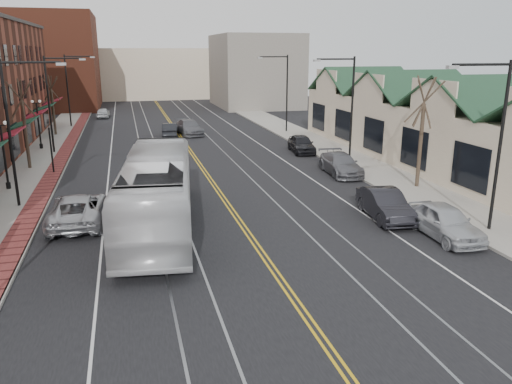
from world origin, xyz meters
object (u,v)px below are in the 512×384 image
transit_bus (158,192)px  parked_car_b (385,204)px  parked_car_c (341,164)px  parked_car_d (302,144)px  parked_suv (78,209)px  parked_car_a (445,221)px

transit_bus → parked_car_b: size_ratio=2.87×
parked_car_c → parked_car_d: 8.25m
parked_car_b → parked_car_d: (1.80, 17.92, -0.01)m
parked_suv → parked_car_a: parked_car_a is taller
parked_suv → parked_car_c: bearing=-157.5°
parked_car_d → parked_suv: bearing=-133.3°
parked_car_b → parked_car_c: (1.80, 9.67, -0.03)m
parked_car_a → transit_bus: bearing=161.5°
transit_bus → parked_suv: bearing=-15.1°
parked_suv → parked_car_d: 22.76m
parked_car_b → parked_car_a: bearing=-60.2°
parked_car_c → parked_car_d: (0.00, 8.25, 0.02)m
transit_bus → parked_car_c: bearing=-142.0°
transit_bus → parked_car_a: bearing=166.5°
parked_suv → parked_car_c: size_ratio=1.10×
parked_suv → parked_car_d: parked_suv is taller
transit_bus → parked_car_d: transit_bus is taller
parked_suv → parked_car_d: (17.33, 14.75, -0.02)m
parked_suv → parked_car_b: parked_suv is taller
transit_bus → parked_car_d: (13.38, 16.35, -1.10)m
parked_car_b → parked_car_d: size_ratio=1.04×
transit_bus → parked_suv: (-3.95, 1.59, -1.08)m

